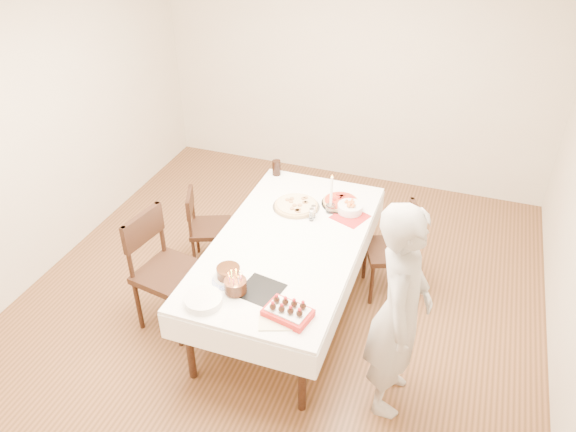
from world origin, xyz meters
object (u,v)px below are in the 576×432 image
(pizza_pepperoni, at_px, (341,202))
(chair_left_savory, at_px, (211,228))
(pizza_white, at_px, (296,206))
(chair_left_dessert, at_px, (170,274))
(cola_glass, at_px, (276,168))
(layer_cake, at_px, (228,273))
(strawberry_box, at_px, (288,312))
(taper_candle, at_px, (331,194))
(person, at_px, (400,312))
(birthday_cake, at_px, (235,282))
(chair_right_savory, at_px, (390,251))
(dining_table, at_px, (288,276))
(pasta_bowl, at_px, (350,208))

(pizza_pepperoni, bearing_deg, chair_left_savory, -166.72)
(chair_left_savory, bearing_deg, pizza_white, 163.96)
(chair_left_dessert, relative_size, cola_glass, 6.88)
(pizza_white, xyz_separation_m, pizza_pepperoni, (0.35, 0.19, 0.00))
(layer_cake, bearing_deg, pizza_white, 81.33)
(pizza_pepperoni, bearing_deg, strawberry_box, -88.77)
(pizza_pepperoni, height_order, taper_candle, taper_candle)
(pizza_white, relative_size, pizza_pepperoni, 1.22)
(pizza_pepperoni, distance_m, layer_cake, 1.36)
(person, distance_m, pizza_white, 1.56)
(taper_candle, xyz_separation_m, birthday_cake, (-0.35, -1.23, -0.10))
(chair_left_savory, height_order, chair_left_dessert, chair_left_dessert)
(pizza_white, distance_m, layer_cake, 1.08)
(person, distance_m, strawberry_box, 0.74)
(cola_glass, bearing_deg, pizza_pepperoni, -23.08)
(chair_right_savory, height_order, cola_glass, cola_glass)
(person, distance_m, layer_cake, 1.26)
(chair_left_dessert, bearing_deg, chair_right_savory, -138.67)
(dining_table, xyz_separation_m, strawberry_box, (0.29, -0.81, 0.41))
(chair_left_savory, relative_size, cola_glass, 5.27)
(layer_cake, bearing_deg, pasta_bowl, 61.50)
(birthday_cake, bearing_deg, chair_left_dessert, 159.88)
(dining_table, bearing_deg, chair_left_dessert, -152.41)
(chair_left_dessert, xyz_separation_m, pizza_pepperoni, (1.11, 1.12, 0.25))
(dining_table, height_order, person, person)
(person, height_order, birthday_cake, person)
(chair_left_dessert, distance_m, pizza_white, 1.23)
(pizza_white, xyz_separation_m, birthday_cake, (-0.05, -1.19, 0.07))
(chair_left_dessert, xyz_separation_m, strawberry_box, (1.14, -0.37, 0.27))
(taper_candle, bearing_deg, dining_table, -111.40)
(chair_left_savory, relative_size, pizza_pepperoni, 2.33)
(chair_left_savory, distance_m, cola_glass, 0.85)
(pasta_bowl, bearing_deg, pizza_pepperoni, 137.61)
(dining_table, height_order, strawberry_box, strawberry_box)
(pizza_pepperoni, height_order, pasta_bowl, pasta_bowl)
(chair_left_dessert, bearing_deg, cola_glass, -95.74)
(strawberry_box, bearing_deg, dining_table, 109.48)
(cola_glass, bearing_deg, layer_cake, -82.48)
(pasta_bowl, xyz_separation_m, birthday_cake, (-0.51, -1.28, 0.05))
(chair_left_savory, height_order, pizza_white, pizza_white)
(pizza_pepperoni, height_order, strawberry_box, strawberry_box)
(dining_table, distance_m, birthday_cake, 0.86)
(dining_table, relative_size, taper_candle, 5.73)
(pizza_white, bearing_deg, pizza_pepperoni, 27.98)
(chair_right_savory, distance_m, strawberry_box, 1.49)
(dining_table, xyz_separation_m, pizza_white, (-0.10, 0.49, 0.40))
(birthday_cake, bearing_deg, cola_glass, 100.72)
(taper_candle, xyz_separation_m, strawberry_box, (0.08, -1.34, -0.15))
(dining_table, xyz_separation_m, layer_cake, (-0.26, -0.58, 0.42))
(pizza_white, distance_m, birthday_cake, 1.20)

